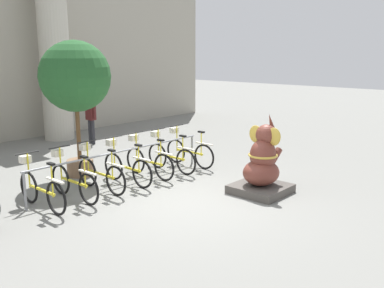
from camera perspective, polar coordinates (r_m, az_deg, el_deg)
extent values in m
plane|color=slate|center=(8.67, -0.89, -7.72)|extent=(60.00, 60.00, 0.00)
cylinder|color=#BCB7A8|center=(15.28, -17.78, 9.89)|extent=(0.99, 0.99, 5.00)
cylinder|color=gray|center=(8.70, -21.38, -5.90)|extent=(0.05, 0.05, 0.75)
cylinder|color=gray|center=(11.52, 0.00, -0.76)|extent=(0.05, 0.05, 0.75)
cylinder|color=gray|center=(9.84, -9.22, -0.91)|extent=(4.84, 0.04, 0.04)
torus|color=black|center=(9.10, -20.91, -5.40)|extent=(0.05, 0.65, 0.65)
torus|color=black|center=(8.26, -17.65, -6.92)|extent=(0.05, 0.65, 0.65)
cube|color=yellow|center=(8.66, -19.38, -5.81)|extent=(0.04, 0.90, 0.04)
cube|color=silver|center=(8.16, -17.81, -4.65)|extent=(0.06, 0.54, 0.03)
cylinder|color=yellow|center=(8.25, -18.15, -4.73)|extent=(0.03, 0.03, 0.62)
cube|color=black|center=(8.17, -18.30, -2.53)|extent=(0.08, 0.18, 0.04)
cylinder|color=yellow|center=(8.97, -20.95, -3.31)|extent=(0.03, 0.03, 0.70)
cylinder|color=black|center=(8.89, -21.12, -1.13)|extent=(0.48, 0.03, 0.03)
cube|color=silver|center=(9.01, -21.35, -1.90)|extent=(0.20, 0.16, 0.14)
torus|color=black|center=(9.43, -17.11, -4.54)|extent=(0.05, 0.65, 0.65)
torus|color=black|center=(8.62, -13.62, -5.89)|extent=(0.05, 0.65, 0.65)
cube|color=yellow|center=(9.00, -15.46, -4.88)|extent=(0.04, 0.90, 0.04)
cube|color=silver|center=(8.52, -13.73, -3.70)|extent=(0.06, 0.54, 0.03)
cylinder|color=yellow|center=(8.61, -14.10, -3.79)|extent=(0.03, 0.03, 0.62)
cube|color=black|center=(8.53, -14.21, -1.68)|extent=(0.08, 0.18, 0.04)
cylinder|color=yellow|center=(9.30, -17.11, -2.51)|extent=(0.03, 0.03, 0.70)
cylinder|color=black|center=(9.22, -17.25, -0.40)|extent=(0.48, 0.03, 0.03)
cube|color=silver|center=(9.34, -17.52, -1.15)|extent=(0.20, 0.16, 0.14)
torus|color=black|center=(9.83, -13.75, -3.66)|extent=(0.05, 0.65, 0.65)
torus|color=black|center=(9.06, -10.13, -4.86)|extent=(0.05, 0.65, 0.65)
cube|color=yellow|center=(9.43, -12.03, -3.94)|extent=(0.04, 0.90, 0.04)
cube|color=silver|center=(8.96, -10.21, -2.77)|extent=(0.06, 0.54, 0.03)
cylinder|color=yellow|center=(9.05, -10.60, -2.86)|extent=(0.03, 0.03, 0.62)
cube|color=black|center=(8.97, -10.68, -0.84)|extent=(0.08, 0.18, 0.04)
cylinder|color=yellow|center=(9.71, -13.72, -1.71)|extent=(0.03, 0.03, 0.70)
cylinder|color=black|center=(9.64, -13.83, 0.32)|extent=(0.48, 0.03, 0.03)
cube|color=silver|center=(9.75, -14.12, -0.41)|extent=(0.20, 0.16, 0.14)
torus|color=black|center=(10.21, -10.41, -2.92)|extent=(0.05, 0.65, 0.65)
torus|color=black|center=(9.47, -6.67, -4.00)|extent=(0.05, 0.65, 0.65)
cube|color=yellow|center=(9.82, -8.62, -3.16)|extent=(0.04, 0.90, 0.04)
cube|color=silver|center=(9.38, -6.72, -1.99)|extent=(0.06, 0.54, 0.03)
cylinder|color=yellow|center=(9.46, -7.12, -2.09)|extent=(0.03, 0.03, 0.62)
cube|color=black|center=(9.39, -7.17, -0.15)|extent=(0.08, 0.18, 0.04)
cylinder|color=yellow|center=(10.10, -10.34, -1.04)|extent=(0.03, 0.03, 0.70)
cylinder|color=black|center=(10.03, -10.42, 0.92)|extent=(0.48, 0.03, 0.03)
cube|color=silver|center=(10.13, -10.74, 0.21)|extent=(0.20, 0.16, 0.14)
torus|color=black|center=(10.67, -7.52, -2.18)|extent=(0.05, 0.65, 0.65)
torus|color=black|center=(9.96, -3.75, -3.14)|extent=(0.05, 0.65, 0.65)
cube|color=yellow|center=(10.29, -5.71, -2.37)|extent=(0.04, 0.90, 0.04)
cube|color=silver|center=(9.87, -3.78, -1.22)|extent=(0.06, 0.54, 0.03)
cylinder|color=yellow|center=(9.95, -4.18, -1.32)|extent=(0.03, 0.03, 0.62)
cube|color=black|center=(9.88, -4.21, 0.53)|extent=(0.08, 0.18, 0.04)
cylinder|color=yellow|center=(10.56, -7.43, -0.37)|extent=(0.03, 0.03, 0.70)
cylinder|color=black|center=(10.49, -7.49, 1.51)|extent=(0.48, 0.03, 0.03)
cube|color=silver|center=(10.59, -7.82, 0.83)|extent=(0.20, 0.16, 0.14)
torus|color=black|center=(11.10, -4.63, -1.55)|extent=(0.05, 0.65, 0.65)
torus|color=black|center=(10.42, -0.82, -2.42)|extent=(0.05, 0.65, 0.65)
cube|color=yellow|center=(10.74, -2.79, -1.71)|extent=(0.04, 0.90, 0.04)
cube|color=silver|center=(10.34, -0.83, -0.58)|extent=(0.06, 0.54, 0.03)
cylinder|color=yellow|center=(10.41, -1.23, -0.69)|extent=(0.03, 0.03, 0.62)
cube|color=black|center=(10.35, -1.24, 1.08)|extent=(0.08, 0.18, 0.04)
cylinder|color=yellow|center=(10.99, -4.52, 0.19)|extent=(0.03, 0.03, 0.70)
cylinder|color=black|center=(10.93, -4.55, 2.00)|extent=(0.48, 0.03, 0.03)
cube|color=silver|center=(11.02, -4.89, 1.34)|extent=(0.20, 0.16, 0.14)
torus|color=black|center=(11.59, -2.15, -0.93)|extent=(0.05, 0.65, 0.65)
torus|color=black|center=(10.94, 1.63, -1.71)|extent=(0.05, 0.65, 0.65)
cube|color=yellow|center=(11.25, -0.32, -1.06)|extent=(0.04, 0.90, 0.04)
cube|color=silver|center=(10.87, 1.64, 0.04)|extent=(0.06, 0.54, 0.03)
cylinder|color=yellow|center=(10.94, 1.24, -0.06)|extent=(0.03, 0.03, 0.62)
cube|color=black|center=(10.87, 1.25, 1.62)|extent=(0.08, 0.18, 0.04)
cylinder|color=yellow|center=(11.49, -2.02, 0.75)|extent=(0.03, 0.03, 0.70)
cylinder|color=black|center=(11.43, -2.03, 2.48)|extent=(0.48, 0.03, 0.03)
cube|color=silver|center=(11.52, -2.39, 1.84)|extent=(0.20, 0.16, 0.14)
cube|color=#4C4742|center=(9.29, 9.12, -5.92)|extent=(1.09, 1.09, 0.18)
ellipsoid|color=brown|center=(9.19, 9.19, -3.77)|extent=(0.84, 0.74, 0.54)
ellipsoid|color=brown|center=(9.14, 9.44, -1.47)|extent=(0.59, 0.54, 0.69)
sphere|color=brown|center=(9.13, 9.86, 1.21)|extent=(0.45, 0.45, 0.45)
ellipsoid|color=gold|center=(9.20, 8.49, 1.33)|extent=(0.08, 0.32, 0.38)
ellipsoid|color=gold|center=(8.97, 10.87, 0.97)|extent=(0.08, 0.32, 0.38)
cone|color=brown|center=(9.26, 10.55, 2.53)|extent=(0.38, 0.16, 0.56)
cylinder|color=brown|center=(9.44, 9.68, -1.50)|extent=(0.44, 0.15, 0.39)
cylinder|color=brown|center=(9.32, 10.96, -1.73)|extent=(0.44, 0.15, 0.39)
torus|color=gold|center=(9.14, 9.44, -1.47)|extent=(0.62, 0.62, 0.05)
cylinder|color=#28282D|center=(14.42, -13.44, 1.62)|extent=(0.11, 0.11, 0.80)
cylinder|color=#28282D|center=(14.29, -13.04, 1.54)|extent=(0.11, 0.11, 0.80)
cube|color=#4C1919|center=(14.25, -13.38, 4.35)|extent=(0.20, 0.32, 0.60)
sphere|color=tan|center=(14.20, -13.46, 6.05)|extent=(0.22, 0.22, 0.22)
cylinder|color=#4C1919|center=(14.41, -13.84, 4.53)|extent=(0.07, 0.07, 0.54)
cylinder|color=#4C1919|center=(14.08, -12.91, 4.40)|extent=(0.07, 0.07, 0.54)
cylinder|color=brown|center=(10.79, -14.67, -3.04)|extent=(0.63, 0.63, 0.39)
cylinder|color=brown|center=(10.60, -14.92, 1.48)|extent=(0.10, 0.10, 1.34)
sphere|color=#235628|center=(10.45, -15.32, 8.71)|extent=(1.67, 1.67, 1.67)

